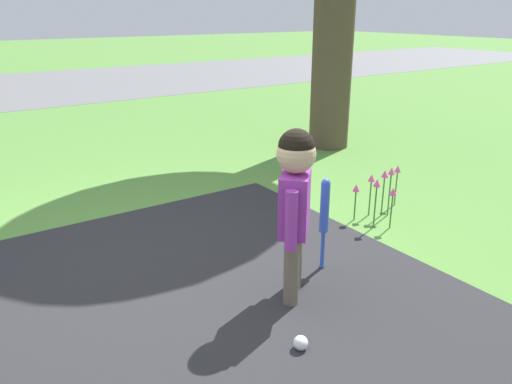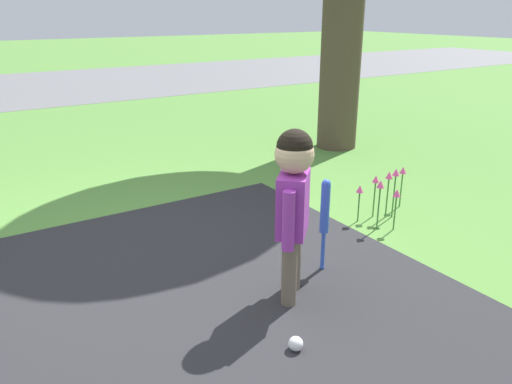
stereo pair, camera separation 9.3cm
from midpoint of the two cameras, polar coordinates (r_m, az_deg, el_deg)
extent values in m
plane|color=#518438|center=(3.60, -14.35, -8.40)|extent=(60.00, 60.00, 0.00)
cylinder|color=#6B5B4C|center=(3.00, 3.17, -9.09)|extent=(0.09, 0.09, 0.43)
cylinder|color=#6B5B4C|center=(3.17, 3.59, -7.47)|extent=(0.09, 0.09, 0.43)
cube|color=purple|center=(2.91, 3.55, -1.28)|extent=(0.32, 0.32, 0.37)
cylinder|color=purple|center=(2.76, 3.08, -3.29)|extent=(0.07, 0.07, 0.35)
cylinder|color=purple|center=(3.09, 3.93, -0.67)|extent=(0.07, 0.07, 0.35)
sphere|color=#D8AD8C|center=(2.82, 3.68, 4.38)|extent=(0.23, 0.23, 0.23)
sphere|color=black|center=(2.81, 3.69, 5.16)|extent=(0.21, 0.21, 0.21)
sphere|color=blue|center=(3.50, 6.76, -8.39)|extent=(0.03, 0.03, 0.03)
cylinder|color=blue|center=(3.45, 6.84, -6.58)|extent=(0.03, 0.03, 0.28)
cylinder|color=blue|center=(3.32, 7.07, -1.76)|extent=(0.06, 0.06, 0.34)
sphere|color=blue|center=(3.26, 7.19, 1.05)|extent=(0.06, 0.06, 0.06)
sphere|color=white|center=(2.73, 4.12, -16.83)|extent=(0.08, 0.08, 0.08)
cylinder|color=#4C3D2D|center=(6.41, 8.50, 19.01)|extent=(0.50, 0.50, 3.16)
cylinder|color=#38702D|center=(4.17, 14.58, -2.18)|extent=(0.01, 0.01, 0.29)
cone|color=#E54C8C|center=(4.11, 14.79, 0.07)|extent=(0.06, 0.06, 0.06)
cylinder|color=#38702D|center=(4.38, 12.30, -0.72)|extent=(0.01, 0.01, 0.31)
cone|color=#E54C8C|center=(4.32, 12.49, 1.60)|extent=(0.06, 0.06, 0.06)
cylinder|color=#38702D|center=(4.67, 15.14, 0.37)|extent=(0.01, 0.01, 0.32)
cone|color=#E54C8C|center=(4.61, 15.36, 2.58)|extent=(0.06, 0.06, 0.06)
cylinder|color=#38702D|center=(4.39, 13.71, -0.52)|extent=(0.01, 0.01, 0.35)
cone|color=#E54C8C|center=(4.32, 13.93, 2.04)|extent=(0.06, 0.06, 0.06)
cylinder|color=#38702D|center=(4.13, 12.82, -1.71)|extent=(0.01, 0.01, 0.36)
cone|color=#E54C8C|center=(4.06, 13.05, 1.04)|extent=(0.06, 0.06, 0.06)
cylinder|color=#38702D|center=(4.26, 10.64, -1.55)|extent=(0.01, 0.01, 0.26)
cone|color=#E54C8C|center=(4.21, 10.78, 0.48)|extent=(0.06, 0.06, 0.06)
cylinder|color=#38702D|center=(4.40, 14.41, -0.35)|extent=(0.01, 0.01, 0.38)
cone|color=#E54C8C|center=(4.33, 14.65, 2.36)|extent=(0.06, 0.06, 0.06)
camera|label=1|loc=(0.05, -90.82, -0.30)|focal=35.00mm
camera|label=2|loc=(0.05, 89.18, 0.30)|focal=35.00mm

